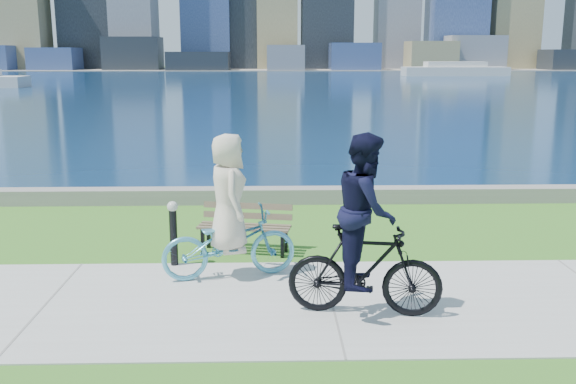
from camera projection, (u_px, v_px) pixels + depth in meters
name	position (u px, v px, depth m)	size (l,w,h in m)	color
ground	(332.00, 303.00, 9.03)	(320.00, 320.00, 0.00)	#316C1C
concrete_path	(332.00, 302.00, 9.03)	(80.00, 3.50, 0.02)	#ADADA8
seawall	(307.00, 195.00, 15.05)	(90.00, 0.50, 0.35)	gray
bay_water	(278.00, 81.00, 79.35)	(320.00, 131.00, 0.01)	#0B2749
far_shore	(275.00, 69.00, 135.99)	(320.00, 30.00, 0.12)	gray
ferry_far	(455.00, 70.00, 96.75)	(15.55, 4.44, 2.11)	silver
park_bench	(245.00, 223.00, 11.28)	(1.69, 0.84, 0.84)	black
bollard_lamp	(173.00, 229.00, 10.47)	(0.18, 0.18, 1.10)	black
cyclist_woman	(229.00, 225.00, 9.86)	(1.19, 2.20, 2.25)	#51A8C6
cyclist_man	(365.00, 241.00, 8.39)	(0.93, 2.11, 2.44)	black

